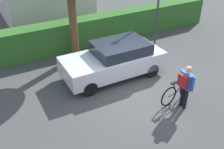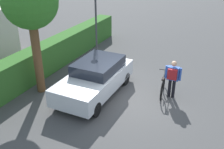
{
  "view_description": "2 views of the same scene",
  "coord_description": "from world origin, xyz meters",
  "px_view_note": "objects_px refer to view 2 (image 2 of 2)",
  "views": [
    {
      "loc": [
        -4.77,
        -6.62,
        5.83
      ],
      "look_at": [
        -0.75,
        0.68,
        0.7
      ],
      "focal_mm": 42.65,
      "sensor_mm": 36.0,
      "label": 1
    },
    {
      "loc": [
        -8.69,
        -3.2,
        5.65
      ],
      "look_at": [
        -0.4,
        0.7,
        1.19
      ],
      "focal_mm": 42.27,
      "sensor_mm": 36.0,
      "label": 2
    }
  ],
  "objects_px": {
    "bicycle": "(163,86)",
    "person_rider": "(173,76)",
    "parked_car_near": "(95,78)",
    "tree_kerbside": "(30,3)",
    "street_lamp": "(96,7)"
  },
  "relations": [
    {
      "from": "bicycle",
      "to": "street_lamp",
      "type": "xyz_separation_m",
      "value": [
        2.24,
        4.34,
        2.44
      ]
    },
    {
      "from": "street_lamp",
      "to": "tree_kerbside",
      "type": "bearing_deg",
      "value": 173.28
    },
    {
      "from": "bicycle",
      "to": "person_rider",
      "type": "distance_m",
      "value": 0.69
    },
    {
      "from": "parked_car_near",
      "to": "street_lamp",
      "type": "relative_size",
      "value": 0.93
    },
    {
      "from": "person_rider",
      "to": "tree_kerbside",
      "type": "height_order",
      "value": "tree_kerbside"
    },
    {
      "from": "person_rider",
      "to": "tree_kerbside",
      "type": "distance_m",
      "value": 6.18
    },
    {
      "from": "bicycle",
      "to": "person_rider",
      "type": "xyz_separation_m",
      "value": [
        -0.1,
        -0.38,
        0.57
      ]
    },
    {
      "from": "parked_car_near",
      "to": "bicycle",
      "type": "relative_size",
      "value": 2.4
    },
    {
      "from": "parked_car_near",
      "to": "tree_kerbside",
      "type": "xyz_separation_m",
      "value": [
        -0.8,
        2.25,
        3.0
      ]
    },
    {
      "from": "tree_kerbside",
      "to": "parked_car_near",
      "type": "bearing_deg",
      "value": -70.39
    },
    {
      "from": "parked_car_near",
      "to": "person_rider",
      "type": "distance_m",
      "value": 3.14
    },
    {
      "from": "bicycle",
      "to": "parked_car_near",
      "type": "bearing_deg",
      "value": 113.85
    },
    {
      "from": "parked_car_near",
      "to": "street_lamp",
      "type": "distance_m",
      "value": 4.35
    },
    {
      "from": "person_rider",
      "to": "tree_kerbside",
      "type": "xyz_separation_m",
      "value": [
        -1.84,
        5.21,
        2.77
      ]
    },
    {
      "from": "person_rider",
      "to": "tree_kerbside",
      "type": "bearing_deg",
      "value": 109.44
    }
  ]
}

